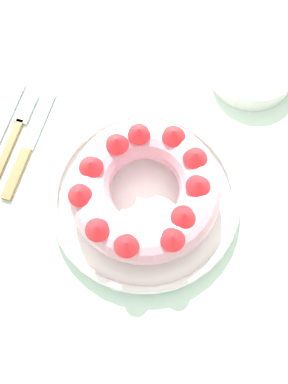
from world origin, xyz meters
TOP-DOWN VIEW (x-y plane):
  - ground_plane at (0.00, 0.00)m, footprint 8.00×8.00m
  - dining_table at (0.00, 0.00)m, footprint 1.38×1.17m
  - serving_dish at (0.03, -0.00)m, footprint 0.29×0.29m
  - bundt_cake at (0.03, -0.00)m, footprint 0.22×0.22m
  - fork at (-0.21, 0.04)m, footprint 0.02×0.21m
  - cake_knife at (-0.18, 0.03)m, footprint 0.02×0.20m
  - side_bowl at (0.14, 0.27)m, footprint 0.14×0.14m

SIDE VIEW (x-z plane):
  - ground_plane at x=0.00m, z-range 0.00..0.00m
  - dining_table at x=0.00m, z-range 0.29..1.04m
  - fork at x=-0.21m, z-range 0.75..0.75m
  - cake_knife at x=-0.18m, z-range 0.75..0.75m
  - serving_dish at x=0.03m, z-range 0.75..0.78m
  - side_bowl at x=0.14m, z-range 0.75..0.78m
  - bundt_cake at x=0.03m, z-range 0.77..0.85m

